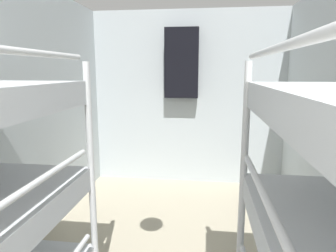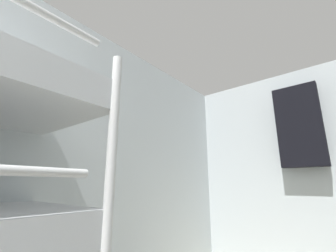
% 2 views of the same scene
% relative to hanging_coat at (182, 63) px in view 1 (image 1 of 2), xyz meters
% --- Properties ---
extents(wall_back, '(2.71, 0.06, 2.35)m').
position_rel_hanging_coat_xyz_m(wall_back, '(0.08, 0.15, -0.48)').
color(wall_back, silver).
rests_on(wall_back, ground_plane).
extents(hanging_coat, '(0.44, 0.12, 0.90)m').
position_rel_hanging_coat_xyz_m(hanging_coat, '(0.00, 0.00, 0.00)').
color(hanging_coat, black).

